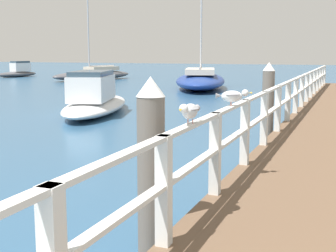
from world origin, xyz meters
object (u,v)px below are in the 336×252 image
Objects in this scene: seagull_foreground at (190,110)px; dock_piling_near at (151,167)px; boat_0 at (94,74)px; boat_5 at (95,99)px; boat_3 at (200,80)px; seagull_background at (232,96)px; boat_6 at (18,72)px; dock_piling_far at (268,101)px.

dock_piling_near is at bearing 13.06° from seagull_foreground.
boat_0 reaches higher than boat_5.
boat_0 is 1.02× the size of boat_3.
boat_6 is (-24.83, 26.07, -1.07)m from seagull_background.
dock_piling_far is at bearing 146.67° from boat_0.
seagull_background is 20.65m from boat_3.
seagull_foreground is 0.05× the size of boat_0.
seagull_background is at bearing -89.41° from seagull_foreground.
boat_5 is at bearing 156.73° from dock_piling_far.
dock_piling_far is at bearing -32.22° from boat_6.
boat_0 is at bearing -170.09° from seagull_background.
seagull_background is 0.05× the size of boat_3.
boat_3 reaches higher than seagull_foreground.
boat_3 is at bearing 113.50° from dock_piling_far.
boat_3 is (-6.67, 19.51, -1.01)m from seagull_background.
boat_5 is at bearing -36.75° from boat_6.
dock_piling_near reaches higher than seagull_foreground.
boat_5 is (-6.65, 7.76, -1.02)m from seagull_background.
boat_0 reaches higher than boat_6.
boat_5 is at bearing -106.54° from boat_3.
boat_0 reaches higher than dock_piling_near.
boat_0 reaches higher than seagull_foreground.
boat_6 is (-24.83, 27.76, -1.07)m from seagull_foreground.
dock_piling_far is 0.29× the size of boat_5.
seagull_foreground is at bearing -39.73° from boat_6.
seagull_background is 0.07× the size of boat_5.
dock_piling_near is 11.41m from boat_5.
boat_0 is at bearing -77.17° from boat_5.
dock_piling_near is 1.00× the size of dock_piling_far.
boat_5 is at bearing -163.55° from seagull_background.
dock_piling_far is 6.84m from boat_5.
dock_piling_near is 4.06× the size of seagull_background.
seagull_background is at bearing 141.00° from boat_0.
boat_5 is (10.02, -16.88, 0.07)m from boat_0.
seagull_foreground is at bearing -24.45° from seagull_background.
boat_0 is 8.29m from boat_6.
seagull_foreground is at bearing 139.25° from boat_0.
boat_0 is at bearing -56.81° from seagull_foreground.
boat_6 is at bearing 131.28° from dock_piling_near.
boat_6 is (-18.16, 6.56, -0.06)m from boat_3.
dock_piling_far is at bearing -83.12° from boat_3.
boat_6 is at bearing 139.32° from dock_piling_far.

